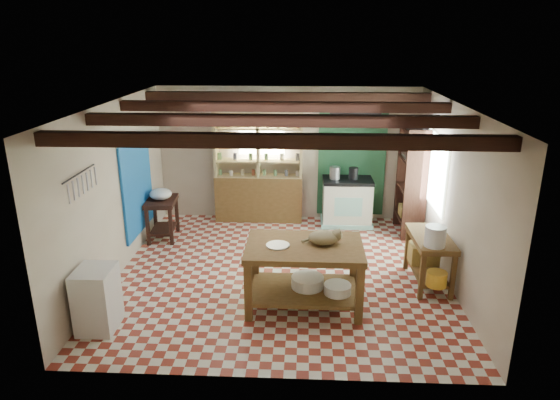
{
  "coord_description": "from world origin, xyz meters",
  "views": [
    {
      "loc": [
        0.33,
        -6.99,
        3.54
      ],
      "look_at": [
        -0.04,
        0.3,
        1.09
      ],
      "focal_mm": 32.0,
      "sensor_mm": 36.0,
      "label": 1
    }
  ],
  "objects_px": {
    "white_cabinet": "(97,299)",
    "right_counter": "(429,260)",
    "work_table": "(304,275)",
    "cat": "(323,238)",
    "stove": "(347,202)",
    "prep_table": "(163,219)"
  },
  "relations": [
    {
      "from": "prep_table",
      "to": "white_cabinet",
      "type": "relative_size",
      "value": 0.92
    },
    {
      "from": "work_table",
      "to": "stove",
      "type": "xyz_separation_m",
      "value": [
        0.81,
        3.07,
        0.02
      ]
    },
    {
      "from": "prep_table",
      "to": "work_table",
      "type": "bearing_deg",
      "value": -45.45
    },
    {
      "from": "stove",
      "to": "cat",
      "type": "bearing_deg",
      "value": -101.08
    },
    {
      "from": "cat",
      "to": "stove",
      "type": "bearing_deg",
      "value": 69.76
    },
    {
      "from": "right_counter",
      "to": "cat",
      "type": "xyz_separation_m",
      "value": [
        -1.58,
        -0.64,
        0.59
      ]
    },
    {
      "from": "right_counter",
      "to": "prep_table",
      "type": "bearing_deg",
      "value": 159.64
    },
    {
      "from": "white_cabinet",
      "to": "cat",
      "type": "xyz_separation_m",
      "value": [
        2.82,
        0.76,
        0.57
      ]
    },
    {
      "from": "stove",
      "to": "work_table",
      "type": "bearing_deg",
      "value": -105.36
    },
    {
      "from": "white_cabinet",
      "to": "right_counter",
      "type": "bearing_deg",
      "value": 16.87
    },
    {
      "from": "white_cabinet",
      "to": "cat",
      "type": "height_order",
      "value": "cat"
    },
    {
      "from": "work_table",
      "to": "prep_table",
      "type": "xyz_separation_m",
      "value": [
        -2.55,
        2.2,
        -0.07
      ]
    },
    {
      "from": "white_cabinet",
      "to": "right_counter",
      "type": "relative_size",
      "value": 0.76
    },
    {
      "from": "stove",
      "to": "cat",
      "type": "distance_m",
      "value": 3.11
    },
    {
      "from": "prep_table",
      "to": "cat",
      "type": "relative_size",
      "value": 1.84
    },
    {
      "from": "work_table",
      "to": "cat",
      "type": "xyz_separation_m",
      "value": [
        0.25,
        0.05,
        0.53
      ]
    },
    {
      "from": "stove",
      "to": "white_cabinet",
      "type": "bearing_deg",
      "value": -132.38
    },
    {
      "from": "prep_table",
      "to": "right_counter",
      "type": "distance_m",
      "value": 4.63
    },
    {
      "from": "work_table",
      "to": "cat",
      "type": "bearing_deg",
      "value": 11.31
    },
    {
      "from": "stove",
      "to": "right_counter",
      "type": "bearing_deg",
      "value": -67.37
    },
    {
      "from": "stove",
      "to": "white_cabinet",
      "type": "height_order",
      "value": "stove"
    },
    {
      "from": "white_cabinet",
      "to": "right_counter",
      "type": "distance_m",
      "value": 4.62
    }
  ]
}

